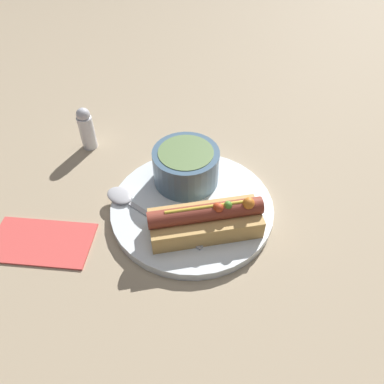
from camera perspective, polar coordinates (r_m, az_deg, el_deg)
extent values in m
plane|color=tan|center=(0.57, 0.00, -2.89)|extent=(4.00, 4.00, 0.00)
cylinder|color=white|center=(0.57, 0.00, -2.41)|extent=(0.24, 0.24, 0.01)
cube|color=tan|center=(0.52, 2.01, -4.76)|extent=(0.16, 0.10, 0.03)
cylinder|color=brown|center=(0.50, 2.07, -3.20)|extent=(0.16, 0.07, 0.02)
sphere|color=#C63F1E|center=(0.50, 3.80, -2.25)|extent=(0.01, 0.01, 0.01)
sphere|color=orange|center=(0.50, 8.62, -1.71)|extent=(0.02, 0.02, 0.02)
sphere|color=#518C2D|center=(0.50, 5.51, -2.01)|extent=(0.01, 0.01, 0.01)
sphere|color=#C63F1E|center=(0.50, 4.10, -2.42)|extent=(0.01, 0.01, 0.01)
cylinder|color=gold|center=(0.50, 2.10, -2.32)|extent=(0.11, 0.04, 0.01)
cylinder|color=slate|center=(0.58, -0.92, 3.95)|extent=(0.10, 0.10, 0.06)
cylinder|color=#66844C|center=(0.57, -0.94, 5.55)|extent=(0.08, 0.08, 0.02)
cube|color=#B7B7BC|center=(0.54, -4.32, -4.97)|extent=(0.12, 0.07, 0.00)
ellipsoid|color=#B7B7BC|center=(0.58, -10.99, -0.59)|extent=(0.05, 0.05, 0.01)
cube|color=#E04C47|center=(0.57, -22.02, -6.99)|extent=(0.15, 0.08, 0.01)
cylinder|color=silver|center=(0.69, -15.66, 8.74)|extent=(0.03, 0.03, 0.06)
sphere|color=silver|center=(0.67, -16.28, 11.25)|extent=(0.02, 0.02, 0.02)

